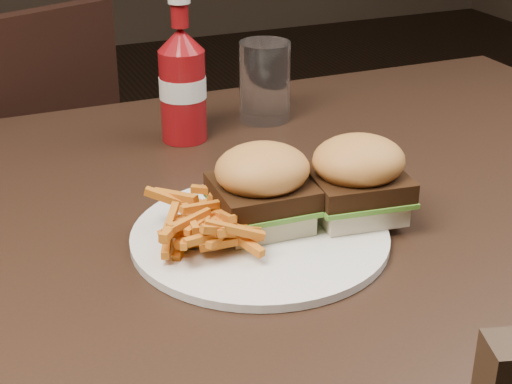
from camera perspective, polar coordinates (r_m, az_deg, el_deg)
name	(u,v)px	position (r m, az deg, el deg)	size (l,w,h in m)	color
dining_table	(263,224)	(0.87, 0.49, -2.31)	(1.20, 0.80, 0.04)	black
plate	(260,236)	(0.79, 0.28, -3.24)	(0.26, 0.26, 0.01)	white
sandwich_half_a	(262,215)	(0.80, 0.45, -1.66)	(0.09, 0.08, 0.02)	beige
sandwich_half_b	(356,205)	(0.82, 7.28, -0.93)	(0.09, 0.08, 0.02)	#C8B09B
fries_pile	(207,220)	(0.76, -3.56, -2.06)	(0.10, 0.10, 0.04)	#D25A07
ketchup_bottle	(183,96)	(1.02, -5.33, 6.98)	(0.06, 0.06, 0.12)	maroon
tumbler	(265,81)	(1.09, 0.64, 8.05)	(0.07, 0.07, 0.11)	white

